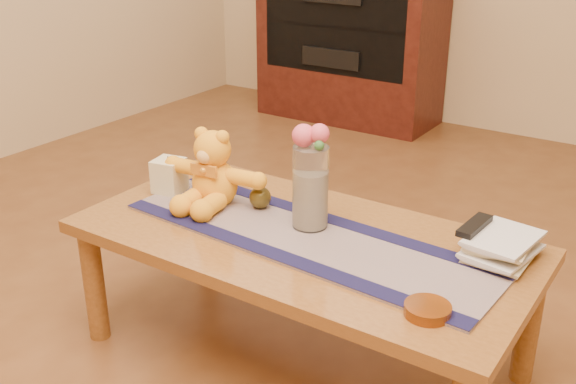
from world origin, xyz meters
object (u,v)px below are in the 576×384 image
Objects in this scene: teddy_bear at (214,168)px; bronze_ball at (260,198)px; glass_vase at (310,187)px; book_bottom at (473,247)px; pillar_candle at (169,175)px; amber_dish at (428,310)px; tv_remote at (475,226)px.

bronze_ball is at bearing 10.07° from teddy_bear.
glass_vase is (0.36, 0.02, 0.01)m from teddy_bear.
teddy_bear reaches higher than bronze_ball.
book_bottom is (0.48, 0.14, -0.13)m from glass_vase.
pillar_candle reaches higher than amber_dish.
glass_vase is 1.17× the size of book_bottom.
amber_dish is at bearing -21.50° from teddy_bear.
book_bottom is 0.08m from tv_remote.
tv_remote is 0.39m from amber_dish.
bronze_ball is (0.15, 0.05, -0.09)m from teddy_bear.
glass_vase is 0.49m from tv_remote.
book_bottom is at bearing 93.25° from amber_dish.
bronze_ball is at bearing 9.82° from pillar_candle.
pillar_candle is 0.72× the size of tv_remote.
teddy_bear reaches higher than tv_remote.
glass_vase is at bearing -162.75° from book_bottom.
bronze_ball is 0.76m from amber_dish.
tv_remote is 1.37× the size of amber_dish.
amber_dish is (0.71, -0.28, -0.03)m from bronze_ball.
amber_dish is at bearing -26.75° from glass_vase.
book_bottom is 1.91× the size of amber_dish.
book_bottom is at bearing 16.17° from glass_vase.
bronze_ball is at bearing -169.62° from book_bottom.
tv_remote is at bearing 15.08° from glass_vase.
tv_remote reaches higher than bronze_ball.
tv_remote is at bearing 3.54° from teddy_bear.
pillar_candle is (-0.19, -0.01, -0.06)m from teddy_bear.
amber_dish is (0.02, -0.38, -0.07)m from tv_remote.
bronze_ball is 0.69m from book_bottom.
pillar_candle is 1.04m from tv_remote.
glass_vase reaches higher than bronze_ball.
tv_remote is (0.68, 0.10, 0.04)m from bronze_ball.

